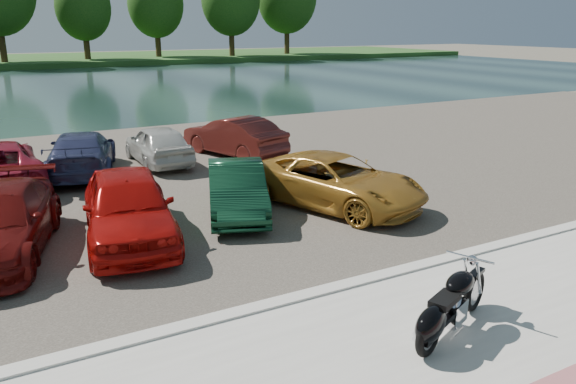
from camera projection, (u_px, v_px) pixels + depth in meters
name	position (u px, v px, depth m)	size (l,w,h in m)	color
ground	(467.00, 329.00, 8.68)	(200.00, 200.00, 0.00)	#595447
promenade	(521.00, 358.00, 7.83)	(60.00, 6.00, 0.10)	#B3B1A9
kerb	(386.00, 276.00, 10.34)	(60.00, 0.30, 0.14)	#B3B1A9
parking_lot	(209.00, 172.00, 17.91)	(60.00, 18.00, 0.04)	#3D3831
river	(69.00, 87.00, 42.26)	(120.00, 40.00, 0.00)	#1B302E
far_bank	(29.00, 60.00, 69.03)	(120.00, 24.00, 0.60)	#214117
motorcycle	(447.00, 309.00, 8.15)	(2.22, 1.13, 1.05)	black
car_4	(128.00, 207.00, 11.95)	(1.80, 4.48, 1.53)	#AC0E0B
car_5	(237.00, 189.00, 13.72)	(1.33, 3.82, 1.26)	#0F3721
car_6	(335.00, 181.00, 14.26)	(2.20, 4.78, 1.33)	#AA7627
car_11	(82.00, 153.00, 17.38)	(1.88, 4.62, 1.34)	navy
car_12	(158.00, 144.00, 18.70)	(1.55, 3.86, 1.31)	silver
car_13	(234.00, 136.00, 19.88)	(1.46, 4.18, 1.38)	#551A16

